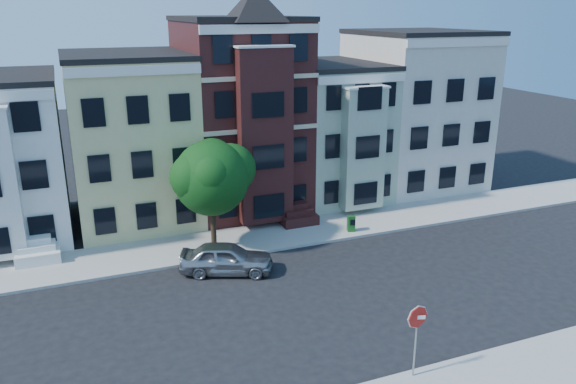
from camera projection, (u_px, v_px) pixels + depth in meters
name	position (u px, v px, depth m)	size (l,w,h in m)	color
ground	(336.00, 299.00, 25.79)	(120.00, 120.00, 0.00)	black
far_sidewalk	(275.00, 236.00, 32.83)	(60.00, 4.00, 0.15)	#9E9B93
house_yellow	(131.00, 140.00, 34.58)	(7.00, 9.00, 10.00)	#D4C984
house_brown	(240.00, 117.00, 36.74)	(7.00, 9.00, 12.00)	#381413
house_green	(329.00, 131.00, 39.50)	(6.00, 9.00, 9.00)	#A1B398
house_cream	(414.00, 111.00, 41.66)	(8.00, 9.00, 11.00)	beige
street_tree	(211.00, 183.00, 29.89)	(6.39, 6.39, 7.44)	#104711
parked_car	(226.00, 258.00, 28.15)	(1.87, 4.65, 1.59)	#9A9DA2
newspaper_box	(351.00, 224.00, 33.16)	(0.43, 0.38, 0.95)	#19531C
stop_sign	(416.00, 337.00, 19.67)	(0.87, 0.12, 3.18)	#B01912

